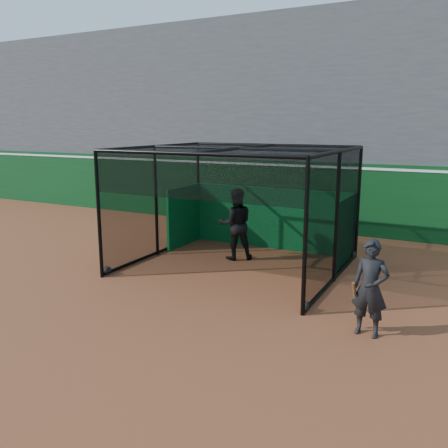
% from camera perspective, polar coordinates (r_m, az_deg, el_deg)
% --- Properties ---
extents(ground, '(120.00, 120.00, 0.00)m').
position_cam_1_polar(ground, '(10.49, -5.78, -9.45)').
color(ground, brown).
rests_on(ground, ground).
extents(outfield_wall, '(50.00, 0.50, 2.50)m').
position_cam_1_polar(outfield_wall, '(17.68, 9.41, 3.53)').
color(outfield_wall, '#0A3B16').
rests_on(outfield_wall, ground).
extents(grandstand, '(50.00, 7.85, 8.95)m').
position_cam_1_polar(grandstand, '(21.13, 13.01, 13.40)').
color(grandstand, '#4C4C4F').
rests_on(grandstand, ground).
extents(batting_cage, '(5.40, 4.93, 3.19)m').
position_cam_1_polar(batting_cage, '(12.65, 1.69, 1.80)').
color(batting_cage, black).
rests_on(batting_cage, ground).
extents(batter, '(1.26, 1.21, 2.05)m').
position_cam_1_polar(batter, '(13.51, 1.41, -0.00)').
color(batter, black).
rests_on(batter, ground).
extents(on_deck_player, '(0.69, 0.48, 1.80)m').
position_cam_1_polar(on_deck_player, '(9.04, 17.17, -7.40)').
color(on_deck_player, black).
rests_on(on_deck_player, ground).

